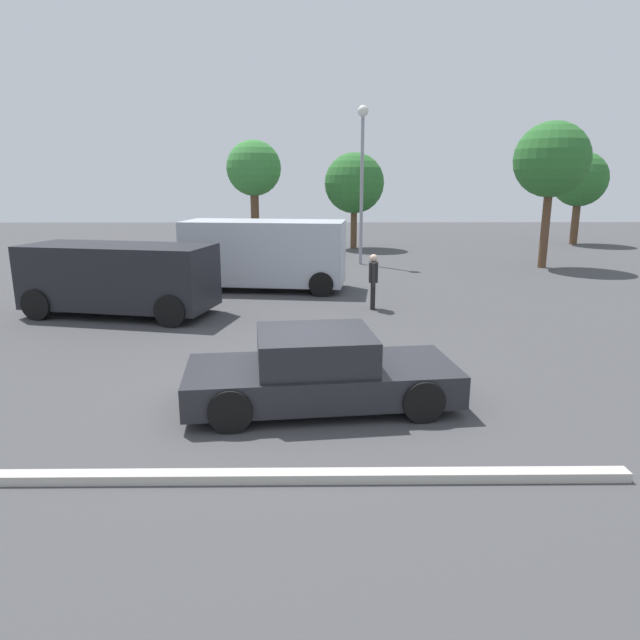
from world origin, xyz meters
The scene contains 12 objects.
ground_plane centered at (0.00, 0.00, 0.00)m, with size 80.00×80.00×0.00m, color #424244.
sedan_foreground centered at (0.33, -0.25, 0.56)m, with size 4.38×2.23×1.21m.
dog centered at (-0.16, 2.35, 0.23)m, with size 0.48×0.50×0.38m.
van_white centered at (-1.34, 9.65, 1.20)m, with size 5.35×2.77×2.23m.
suv_dark centered at (-4.86, 6.02, 1.03)m, with size 5.18×2.96×1.87m.
pedestrian centered at (1.88, 6.64, 0.90)m, with size 0.27×0.57×1.53m.
parking_curb centered at (0.00, -2.59, 0.06)m, with size 8.01×0.20×0.12m, color #B7B2A8.
light_post_near centered at (2.24, 15.31, 4.35)m, with size 0.44×0.44×6.42m.
tree_back_left centered at (2.35, 21.08, 3.33)m, with size 3.06×3.06×4.88m.
tree_back_center centered at (14.84, 22.98, 3.52)m, with size 2.97×2.97×5.04m.
tree_back_right centered at (9.64, 14.30, 4.25)m, with size 2.94×2.94×5.75m.
tree_far_right centered at (-2.83, 21.35, 4.04)m, with size 2.81×2.81×5.51m.
Camera 1 is at (0.24, -8.66, 3.49)m, focal length 31.65 mm.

